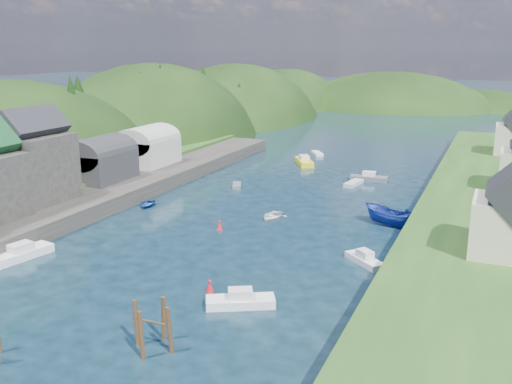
% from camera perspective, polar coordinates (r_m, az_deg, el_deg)
% --- Properties ---
extents(ground, '(600.00, 600.00, 0.00)m').
position_cam_1_polar(ground, '(86.47, 5.75, 0.76)').
color(ground, black).
rests_on(ground, ground).
extents(hillside_left, '(44.00, 245.56, 52.00)m').
position_cam_1_polar(hillside_left, '(129.53, -10.17, 1.54)').
color(hillside_left, black).
rests_on(hillside_left, ground).
extents(far_hills, '(103.00, 68.00, 44.00)m').
position_cam_1_polar(far_hills, '(207.99, 16.43, 5.21)').
color(far_hills, black).
rests_on(far_hills, ground).
extents(hill_trees, '(91.78, 147.22, 12.06)m').
position_cam_1_polar(hill_trees, '(98.86, 8.69, 8.91)').
color(hill_trees, black).
rests_on(hill_trees, ground).
extents(quay_left, '(12.00, 110.00, 2.00)m').
position_cam_1_polar(quay_left, '(72.77, -20.28, -1.88)').
color(quay_left, '#2D2B28').
rests_on(quay_left, ground).
extents(terrace_left_grass, '(12.00, 110.00, 2.50)m').
position_cam_1_polar(terrace_left_grass, '(77.59, -24.07, -1.08)').
color(terrace_left_grass, '#234719').
rests_on(terrace_left_grass, ground).
extents(boat_sheds, '(7.00, 21.00, 7.50)m').
position_cam_1_polar(boat_sheds, '(87.30, -12.99, 4.13)').
color(boat_sheds, '#2D2D30').
rests_on(boat_sheds, quay_left).
extents(terrace_right, '(16.00, 120.00, 2.40)m').
position_cam_1_polar(terrace_right, '(72.82, 22.38, -1.90)').
color(terrace_right, '#234719').
rests_on(terrace_right, ground).
extents(piling_cluster_far, '(3.23, 3.01, 3.94)m').
position_cam_1_polar(piling_cluster_far, '(40.75, -10.27, -13.43)').
color(piling_cluster_far, '#382314').
rests_on(piling_cluster_far, ground).
extents(channel_buoy_near, '(0.70, 0.70, 1.10)m').
position_cam_1_polar(channel_buoy_near, '(49.14, -4.64, -9.40)').
color(channel_buoy_near, red).
rests_on(channel_buoy_near, ground).
extents(channel_buoy_far, '(0.70, 0.70, 1.10)m').
position_cam_1_polar(channel_buoy_far, '(65.07, -3.67, -3.34)').
color(channel_buoy_far, red).
rests_on(channel_buoy_far, ground).
extents(moored_boats, '(36.02, 92.39, 2.39)m').
position_cam_1_polar(moored_boats, '(61.09, -3.10, -4.34)').
color(moored_boats, white).
rests_on(moored_boats, ground).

